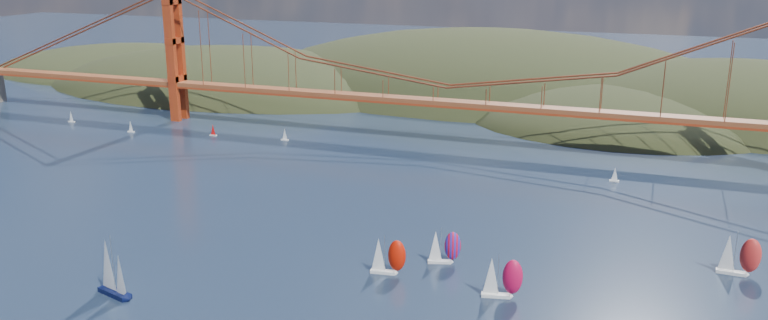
{
  "coord_description": "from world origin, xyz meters",
  "views": [
    {
      "loc": [
        72.44,
        -87.19,
        71.86
      ],
      "look_at": [
        7.35,
        90.0,
        18.17
      ],
      "focal_mm": 35.0,
      "sensor_mm": 36.0,
      "label": 1
    }
  ],
  "objects": [
    {
      "name": "racer_3",
      "position": [
        93.77,
        87.89,
        4.9
      ],
      "size": [
        9.05,
        3.72,
        10.38
      ],
      "rotation": [
        0.0,
        0.0,
        -0.04
      ],
      "color": "silver",
      "rests_on": "ground"
    },
    {
      "name": "racer_1",
      "position": [
        45.63,
        57.97,
        4.69
      ],
      "size": [
        8.84,
        4.71,
        9.92
      ],
      "rotation": [
        0.0,
        0.0,
        0.21
      ],
      "color": "white",
      "rests_on": "ground"
    },
    {
      "name": "distant_boat_1",
      "position": [
        -124.81,
        153.12,
        2.41
      ],
      "size": [
        3.0,
        2.0,
        4.7
      ],
      "color": "silver",
      "rests_on": "ground"
    },
    {
      "name": "bridge",
      "position": [
        -1.75,
        180.0,
        32.23
      ],
      "size": [
        552.0,
        12.0,
        55.0
      ],
      "color": "brown",
      "rests_on": "ground"
    },
    {
      "name": "headlands",
      "position": [
        44.95,
        278.29,
        -12.46
      ],
      "size": [
        725.0,
        225.0,
        96.0
      ],
      "color": "black",
      "rests_on": "ground"
    },
    {
      "name": "racer_0",
      "position": [
        18.82,
        60.92,
        4.47
      ],
      "size": [
        8.39,
        4.04,
        9.45
      ],
      "rotation": [
        0.0,
        0.0,
        0.15
      ],
      "color": "white",
      "rests_on": "ground"
    },
    {
      "name": "sloop_navy",
      "position": [
        -32.69,
        30.43,
        6.14
      ],
      "size": [
        9.39,
        6.5,
        13.91
      ],
      "rotation": [
        0.0,
        0.0,
        -0.29
      ],
      "color": "black",
      "rests_on": "ground"
    },
    {
      "name": "distant_boat_0",
      "position": [
        -160.55,
        159.41,
        2.41
      ],
      "size": [
        3.0,
        2.0,
        4.7
      ],
      "color": "silver",
      "rests_on": "ground"
    },
    {
      "name": "racer_rwb",
      "position": [
        29.24,
        71.1,
        4.23
      ],
      "size": [
        8.0,
        4.88,
        8.95
      ],
      "rotation": [
        0.0,
        0.0,
        0.3
      ],
      "color": "silver",
      "rests_on": "ground"
    },
    {
      "name": "distant_boat_3",
      "position": [
        -60.22,
        162.63,
        2.41
      ],
      "size": [
        3.0,
        2.0,
        4.7
      ],
      "color": "silver",
      "rests_on": "ground"
    },
    {
      "name": "distant_boat_2",
      "position": [
        -90.32,
        159.48,
        2.41
      ],
      "size": [
        3.0,
        2.0,
        4.7
      ],
      "color": "silver",
      "rests_on": "ground"
    },
    {
      "name": "distant_boat_8",
      "position": [
        62.99,
        151.55,
        2.41
      ],
      "size": [
        3.0,
        2.0,
        4.7
      ],
      "color": "silver",
      "rests_on": "ground"
    }
  ]
}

